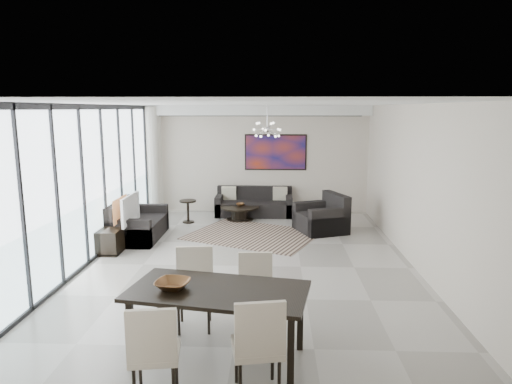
# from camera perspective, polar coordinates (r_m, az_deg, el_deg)

# --- Properties ---
(room_shell) EXTENTS (6.00, 9.00, 2.90)m
(room_shell) POSITION_cam_1_polar(r_m,az_deg,el_deg) (8.01, 2.23, 0.55)
(room_shell) COLOR #A8A39B
(room_shell) RESTS_ON ground
(window_wall) EXTENTS (0.37, 8.95, 2.90)m
(window_wall) POSITION_cam_1_polar(r_m,az_deg,el_deg) (8.67, -20.26, 0.79)
(window_wall) COLOR silver
(window_wall) RESTS_ON floor
(soffit) EXTENTS (5.98, 0.40, 0.26)m
(soffit) POSITION_cam_1_polar(r_m,az_deg,el_deg) (12.20, 0.13, 10.16)
(soffit) COLOR white
(soffit) RESTS_ON room_shell
(painting) EXTENTS (1.68, 0.04, 0.98)m
(painting) POSITION_cam_1_polar(r_m,az_deg,el_deg) (12.42, 2.47, 4.97)
(painting) COLOR #A23016
(painting) RESTS_ON room_shell
(chandelier) EXTENTS (0.66, 0.66, 0.71)m
(chandelier) POSITION_cam_1_polar(r_m,az_deg,el_deg) (10.41, 1.40, 7.81)
(chandelier) COLOR silver
(chandelier) RESTS_ON room_shell
(rug) EXTENTS (3.31, 2.99, 0.01)m
(rug) POSITION_cam_1_polar(r_m,az_deg,el_deg) (10.35, -0.37, -5.37)
(rug) COLOR black
(rug) RESTS_ON floor
(coffee_table) EXTENTS (0.99, 0.99, 0.35)m
(coffee_table) POSITION_cam_1_polar(r_m,az_deg,el_deg) (11.74, -2.05, -2.52)
(coffee_table) COLOR black
(coffee_table) RESTS_ON floor
(bowl_coffee) EXTENTS (0.25, 0.25, 0.07)m
(bowl_coffee) POSITION_cam_1_polar(r_m,az_deg,el_deg) (11.77, -1.97, -1.57)
(bowl_coffee) COLOR brown
(bowl_coffee) RESTS_ON coffee_table
(sofa_main) EXTENTS (2.03, 0.83, 0.74)m
(sofa_main) POSITION_cam_1_polar(r_m,az_deg,el_deg) (12.24, -0.23, -1.72)
(sofa_main) COLOR black
(sofa_main) RESTS_ON floor
(loveseat) EXTENTS (0.94, 1.66, 0.83)m
(loveseat) POSITION_cam_1_polar(r_m,az_deg,el_deg) (10.39, -14.68, -4.09)
(loveseat) COLOR black
(loveseat) RESTS_ON floor
(armchair) EXTENTS (1.30, 1.33, 0.88)m
(armchair) POSITION_cam_1_polar(r_m,az_deg,el_deg) (10.71, 8.29, -3.33)
(armchair) COLOR black
(armchair) RESTS_ON floor
(side_table) EXTENTS (0.42, 0.42, 0.57)m
(side_table) POSITION_cam_1_polar(r_m,az_deg,el_deg) (11.52, -8.50, -1.93)
(side_table) COLOR black
(side_table) RESTS_ON floor
(tv_console) EXTENTS (0.43, 1.52, 0.48)m
(tv_console) POSITION_cam_1_polar(r_m,az_deg,el_deg) (9.93, -16.82, -5.13)
(tv_console) COLOR black
(tv_console) RESTS_ON floor
(television) EXTENTS (0.15, 1.03, 0.59)m
(television) POSITION_cam_1_polar(r_m,az_deg,el_deg) (9.80, -16.00, -2.07)
(television) COLOR gray
(television) RESTS_ON tv_console
(dining_table) EXTENTS (2.13, 1.33, 0.83)m
(dining_table) POSITION_cam_1_polar(r_m,az_deg,el_deg) (5.26, -4.77, -12.85)
(dining_table) COLOR black
(dining_table) RESTS_ON floor
(dining_chair_sw) EXTENTS (0.53, 0.53, 1.01)m
(dining_chair_sw) POSITION_cam_1_polar(r_m,az_deg,el_deg) (4.67, -12.68, -18.41)
(dining_chair_sw) COLOR beige
(dining_chair_sw) RESTS_ON floor
(dining_chair_se) EXTENTS (0.56, 0.56, 1.05)m
(dining_chair_se) POSITION_cam_1_polar(r_m,az_deg,el_deg) (4.62, 0.32, -18.14)
(dining_chair_se) COLOR beige
(dining_chair_se) RESTS_ON floor
(dining_chair_nw) EXTENTS (0.53, 0.53, 1.04)m
(dining_chair_nw) POSITION_cam_1_polar(r_m,az_deg,el_deg) (6.11, -7.69, -11.00)
(dining_chair_nw) COLOR beige
(dining_chair_nw) RESTS_ON floor
(dining_chair_ne) EXTENTS (0.47, 0.47, 0.97)m
(dining_chair_ne) POSITION_cam_1_polar(r_m,az_deg,el_deg) (6.04, -0.06, -11.57)
(dining_chair_ne) COLOR beige
(dining_chair_ne) RESTS_ON floor
(bowl_dining) EXTENTS (0.45, 0.45, 0.09)m
(bowl_dining) POSITION_cam_1_polar(r_m,az_deg,el_deg) (5.30, -10.38, -11.29)
(bowl_dining) COLOR brown
(bowl_dining) RESTS_ON dining_table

